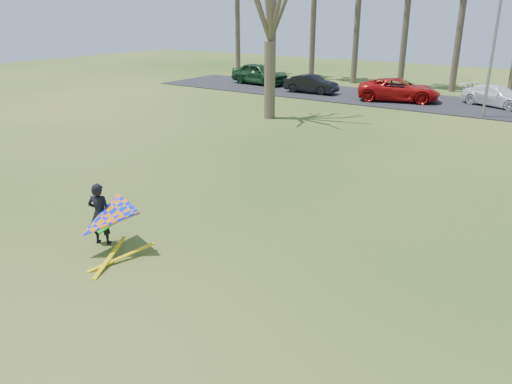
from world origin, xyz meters
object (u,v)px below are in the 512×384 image
Objects in this scene: kite_flyer at (103,220)px; streetlight at (498,36)px; car_0 at (260,74)px; car_1 at (311,84)px; car_3 at (497,96)px; car_2 at (399,90)px.

streetlight is at bearing 78.89° from kite_flyer.
car_0 reaches higher than car_1.
kite_flyer is (-4.38, -27.22, 0.14)m from car_3.
car_3 is at bearing -91.21° from car_2.
car_1 is at bearing -99.16° from car_0.
kite_flyer reaches higher than car_3.
car_1 is at bearing 75.88° from car_2.
car_2 reaches higher than car_3.
car_2 is 1.19× the size of car_3.
streetlight reaches higher than car_3.
streetlight is 13.10m from car_1.
car_2 is at bearing 128.96° from car_3.
car_0 is at bearing 116.53° from kite_flyer.
car_3 is (-0.19, 3.93, -3.76)m from streetlight.
car_0 is 12.10m from car_2.
kite_flyer is at bearing -165.73° from car_3.
streetlight is 5.44m from car_3.
streetlight is 18.70m from car_0.
car_1 is 0.75× the size of car_2.
car_3 is at bearing -82.71° from car_1.
streetlight is 2.03× the size of car_1.
car_0 is at bearing 67.14° from car_2.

